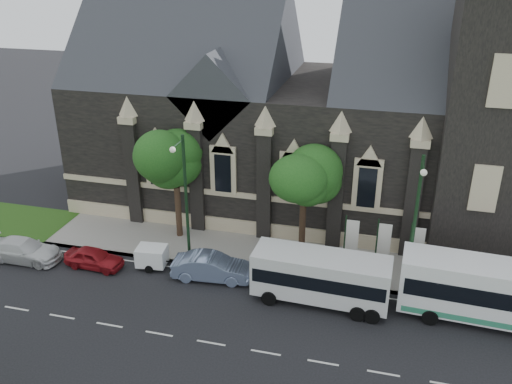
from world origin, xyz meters
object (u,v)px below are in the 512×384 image
(tree_walk_left, at_px, (179,163))
(banner_flag_right, at_px, (414,246))
(street_lamp_mid, at_px, (185,195))
(car_far_white, at_px, (24,250))
(shuttle_bus, at_px, (321,275))
(box_trailer, at_px, (152,256))
(banner_flag_left, at_px, (349,239))
(street_lamp_near, at_px, (415,220))
(car_far_red, at_px, (94,258))
(banner_flag_center, at_px, (381,242))
(tree_walk_right, at_px, (308,174))
(sedan, at_px, (212,267))

(tree_walk_left, distance_m, banner_flag_right, 16.52)
(street_lamp_mid, distance_m, car_far_white, 12.00)
(shuttle_bus, bearing_deg, street_lamp_mid, 170.61)
(shuttle_bus, bearing_deg, box_trailer, 177.29)
(banner_flag_left, bearing_deg, street_lamp_mid, -169.50)
(tree_walk_left, distance_m, street_lamp_near, 16.22)
(car_far_red, bearing_deg, banner_flag_center, -75.83)
(tree_walk_left, bearing_deg, street_lamp_mid, -63.53)
(tree_walk_left, distance_m, car_far_white, 11.95)
(tree_walk_left, relative_size, car_far_red, 1.94)
(tree_walk_left, height_order, street_lamp_near, street_lamp_near)
(tree_walk_right, xyz_separation_m, street_lamp_near, (6.79, -3.62, -0.71))
(street_lamp_mid, relative_size, banner_flag_center, 2.25)
(tree_walk_left, xyz_separation_m, banner_flag_center, (14.08, -1.70, -3.35))
(banner_flag_center, relative_size, banner_flag_right, 1.00)
(banner_flag_left, relative_size, car_far_white, 0.77)
(street_lamp_mid, xyz_separation_m, banner_flag_left, (10.29, 1.91, -2.73))
(box_trailer, bearing_deg, tree_walk_left, 78.66)
(car_far_red, height_order, car_far_white, car_far_white)
(tree_walk_right, xyz_separation_m, box_trailer, (-9.41, -4.51, -4.98))
(tree_walk_left, distance_m, banner_flag_left, 12.66)
(car_far_red, bearing_deg, box_trailer, -73.28)
(box_trailer, distance_m, car_far_red, 3.83)
(street_lamp_near, distance_m, shuttle_bus, 6.25)
(tree_walk_right, height_order, box_trailer, tree_walk_right)
(street_lamp_mid, bearing_deg, car_far_red, -162.81)
(shuttle_bus, distance_m, car_far_red, 15.00)
(box_trailer, xyz_separation_m, car_far_red, (-3.71, -0.93, -0.16))
(tree_walk_left, bearing_deg, banner_flag_right, -6.04)
(street_lamp_near, relative_size, car_far_red, 2.28)
(box_trailer, xyz_separation_m, car_far_white, (-8.76, -1.32, -0.09))
(shuttle_bus, bearing_deg, car_far_white, -176.81)
(shuttle_bus, bearing_deg, car_far_red, -177.94)
(banner_flag_right, height_order, sedan, banner_flag_right)
(tree_walk_right, xyz_separation_m, banner_flag_left, (3.08, -1.71, -3.43))
(banner_flag_right, bearing_deg, banner_flag_left, 180.00)
(tree_walk_left, height_order, street_lamp_mid, street_lamp_mid)
(tree_walk_right, distance_m, car_far_red, 15.11)
(banner_flag_left, relative_size, shuttle_bus, 0.50)
(tree_walk_right, bearing_deg, car_far_white, -162.20)
(banner_flag_right, height_order, car_far_red, banner_flag_right)
(banner_flag_right, distance_m, shuttle_bus, 6.47)
(street_lamp_near, height_order, banner_flag_left, street_lamp_near)
(banner_flag_right, xyz_separation_m, shuttle_bus, (-5.23, -3.75, -0.61))
(street_lamp_near, xyz_separation_m, banner_flag_right, (0.29, 1.91, -2.73))
(street_lamp_mid, xyz_separation_m, car_far_red, (-5.91, -1.83, -4.44))
(shuttle_bus, height_order, box_trailer, shuttle_bus)
(banner_flag_center, height_order, banner_flag_right, same)
(street_lamp_mid, relative_size, box_trailer, 3.19)
(tree_walk_left, bearing_deg, sedan, -51.27)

